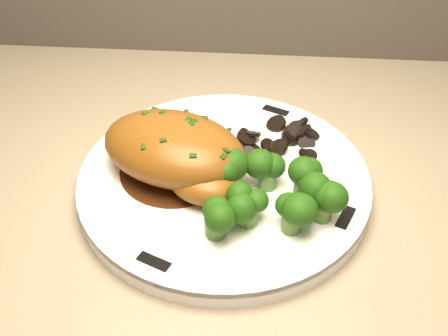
{
  "coord_description": "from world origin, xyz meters",
  "views": [
    {
      "loc": [
        -0.68,
        1.28,
        1.36
      ],
      "look_at": [
        -0.72,
        1.7,
        0.99
      ],
      "focal_mm": 45.0,
      "sensor_mm": 36.0,
      "label": 1
    }
  ],
  "objects": [
    {
      "name": "plate",
      "position": [
        -0.72,
        1.7,
        0.97
      ],
      "size": [
        0.3,
        0.3,
        0.02
      ],
      "primitive_type": "cylinder",
      "rotation": [
        0.0,
        0.0,
        -0.03
      ],
      "color": "white",
      "rests_on": "counter"
    },
    {
      "name": "rim_accent_0",
      "position": [
        -0.67,
        1.81,
        0.99
      ],
      "size": [
        0.03,
        0.02,
        0.0
      ],
      "primitive_type": "cube",
      "rotation": [
        0.0,
        0.0,
        2.73
      ],
      "color": "black",
      "rests_on": "plate"
    },
    {
      "name": "rim_accent_1",
      "position": [
        -0.83,
        1.75,
        0.99
      ],
      "size": [
        0.02,
        0.03,
        0.0
      ],
      "primitive_type": "cube",
      "rotation": [
        0.0,
        0.0,
        4.3
      ],
      "color": "black",
      "rests_on": "plate"
    },
    {
      "name": "rim_accent_2",
      "position": [
        -0.77,
        1.58,
        0.99
      ],
      "size": [
        0.03,
        0.02,
        0.0
      ],
      "primitive_type": "cube",
      "rotation": [
        0.0,
        0.0,
        5.87
      ],
      "color": "black",
      "rests_on": "plate"
    },
    {
      "name": "rim_accent_3",
      "position": [
        -0.6,
        1.65,
        0.99
      ],
      "size": [
        0.02,
        0.03,
        0.0
      ],
      "primitive_type": "cube",
      "rotation": [
        0.0,
        0.0,
        7.44
      ],
      "color": "black",
      "rests_on": "plate"
    },
    {
      "name": "gravy_pool",
      "position": [
        -0.77,
        1.7,
        0.99
      ],
      "size": [
        0.11,
        0.11,
        0.0
      ],
      "primitive_type": "cylinder",
      "color": "#3F1D0B",
      "rests_on": "plate"
    },
    {
      "name": "chicken_breast",
      "position": [
        -0.76,
        1.7,
        1.01
      ],
      "size": [
        0.17,
        0.14,
        0.06
      ],
      "rotation": [
        0.0,
        0.0,
        -0.33
      ],
      "color": "brown",
      "rests_on": "plate"
    },
    {
      "name": "mushroom_pile",
      "position": [
        -0.67,
        1.75,
        0.99
      ],
      "size": [
        0.08,
        0.06,
        0.02
      ],
      "color": "black",
      "rests_on": "plate"
    },
    {
      "name": "broccoli_florets",
      "position": [
        -0.67,
        1.65,
        1.01
      ],
      "size": [
        0.12,
        0.09,
        0.04
      ],
      "rotation": [
        0.0,
        0.0,
        -0.3
      ],
      "color": "#598136",
      "rests_on": "plate"
    }
  ]
}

